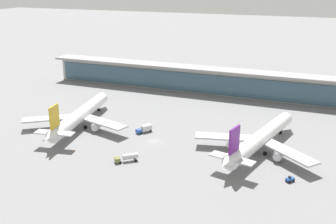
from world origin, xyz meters
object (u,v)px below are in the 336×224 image
object	(u,v)px
safety_cone_alpha	(43,140)
safety_cone_bravo	(73,151)
service_truck_near_nose_blue	(145,128)
airliner_centre_stand	(260,139)
service_truck_under_wing_blue	(290,179)
service_truck_mid_apron_olive	(127,157)
airliner_left_stand	(80,116)

from	to	relation	value
safety_cone_alpha	safety_cone_bravo	size ratio (longest dim) A/B	1.00
service_truck_near_nose_blue	safety_cone_bravo	world-z (taller)	service_truck_near_nose_blue
airliner_centre_stand	service_truck_under_wing_blue	size ratio (longest dim) A/B	19.22
service_truck_under_wing_blue	safety_cone_alpha	bearing A→B (deg)	-178.72
service_truck_under_wing_blue	service_truck_mid_apron_olive	bearing A→B (deg)	-173.54
service_truck_under_wing_blue	service_truck_near_nose_blue	bearing A→B (deg)	160.43
service_truck_near_nose_blue	service_truck_under_wing_blue	distance (m)	67.46
airliner_left_stand	service_truck_near_nose_blue	bearing A→B (deg)	9.47
airliner_centre_stand	service_truck_near_nose_blue	bearing A→B (deg)	177.51
airliner_left_stand	service_truck_mid_apron_olive	xyz separation A→B (m)	(36.43, -24.06, -3.69)
service_truck_mid_apron_olive	service_truck_near_nose_blue	bearing A→B (deg)	102.65
service_truck_near_nose_blue	safety_cone_alpha	bearing A→B (deg)	-144.47
airliner_left_stand	safety_cone_alpha	size ratio (longest dim) A/B	91.63
airliner_left_stand	service_truck_mid_apron_olive	world-z (taller)	airliner_left_stand
service_truck_mid_apron_olive	airliner_centre_stand	bearing A→B (deg)	31.81
service_truck_near_nose_blue	safety_cone_bravo	size ratio (longest dim) A/B	10.57
service_truck_under_wing_blue	airliner_left_stand	bearing A→B (deg)	169.33
service_truck_near_nose_blue	airliner_left_stand	bearing A→B (deg)	-170.53
safety_cone_bravo	service_truck_near_nose_blue	bearing A→B (deg)	60.13
service_truck_under_wing_blue	airliner_centre_stand	bearing A→B (deg)	123.85
airliner_centre_stand	service_truck_mid_apron_olive	xyz separation A→B (m)	(-43.34, -26.88, -3.69)
airliner_centre_stand	service_truck_near_nose_blue	world-z (taller)	airliner_centre_stand
safety_cone_alpha	airliner_centre_stand	bearing A→B (deg)	14.98
safety_cone_alpha	service_truck_under_wing_blue	bearing A→B (deg)	1.28
airliner_centre_stand	safety_cone_bravo	distance (m)	72.22
service_truck_under_wing_blue	safety_cone_alpha	size ratio (longest dim) A/B	4.74
service_truck_mid_apron_olive	safety_cone_alpha	bearing A→B (deg)	174.11
airliner_centre_stand	service_truck_under_wing_blue	xyz separation A→B (m)	(13.70, -20.43, -4.52)
service_truck_under_wing_blue	service_truck_mid_apron_olive	xyz separation A→B (m)	(-57.04, -6.45, 0.83)
service_truck_mid_apron_olive	safety_cone_bravo	bearing A→B (deg)	-179.27
service_truck_under_wing_blue	safety_cone_alpha	distance (m)	98.31
safety_cone_alpha	safety_cone_bravo	bearing A→B (deg)	-14.30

